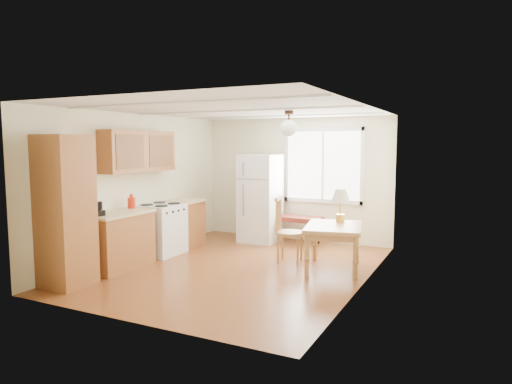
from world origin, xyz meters
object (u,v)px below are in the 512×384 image
Objects in this scene: dining_table at (334,232)px; bench at (293,219)px; chair at (284,225)px; refrigerator at (260,198)px.

bench is at bearing 118.21° from dining_table.
dining_table is 1.17× the size of chair.
chair is (0.40, -1.42, 0.15)m from bench.
dining_table is at bearing -17.09° from chair.
refrigerator is at bearing 132.78° from dining_table.
dining_table is 0.90m from chair.
dining_table is (1.94, -1.37, -0.28)m from refrigerator.
bench is at bearing 95.72° from chair.
dining_table is (1.30, -1.53, 0.12)m from bench.
refrigerator reaches higher than dining_table.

